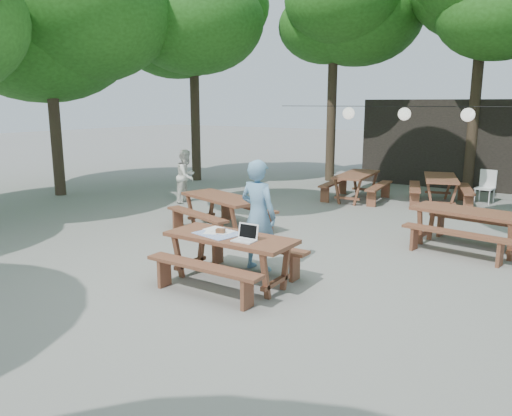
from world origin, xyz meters
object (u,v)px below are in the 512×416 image
object	(u,v)px
woman	(258,215)
main_picnic_table	(230,259)
plastic_chair	(485,194)
second_person	(186,176)
picnic_table_nw	(222,213)

from	to	relation	value
woman	main_picnic_table	bearing A→B (deg)	95.55
plastic_chair	main_picnic_table	bearing A→B (deg)	-94.65
second_person	main_picnic_table	bearing A→B (deg)	-142.88
picnic_table_nw	second_person	xyz separation A→B (m)	(-2.73, 1.97, 0.34)
main_picnic_table	picnic_table_nw	xyz separation A→B (m)	(-2.04, 2.48, 0.00)
picnic_table_nw	woman	distance (m)	2.69
main_picnic_table	woman	bearing A→B (deg)	91.25
second_person	plastic_chair	world-z (taller)	second_person
main_picnic_table	plastic_chair	xyz separation A→B (m)	(2.11, 8.87, -0.13)
second_person	plastic_chair	xyz separation A→B (m)	(6.89, 4.42, -0.47)
second_person	plastic_chair	distance (m)	8.19
picnic_table_nw	woman	size ratio (longest dim) A/B	1.25
picnic_table_nw	second_person	distance (m)	3.38
woman	second_person	world-z (taller)	woman
woman	plastic_chair	xyz separation A→B (m)	(2.13, 8.08, -0.65)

